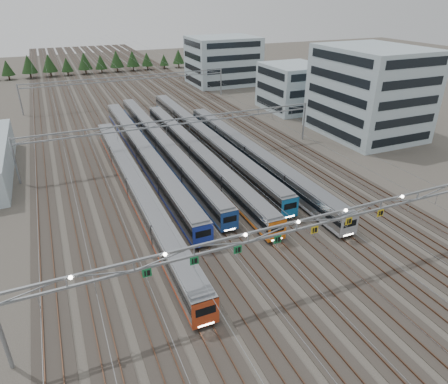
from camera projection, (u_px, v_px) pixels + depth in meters
name	position (u px, v px, depth m)	size (l,w,h in m)	color
ground	(291.00, 282.00, 44.28)	(400.00, 400.00, 0.00)	#47423A
track_bed	(121.00, 89.00, 125.42)	(54.00, 260.00, 5.42)	#2D2823
train_a	(136.00, 187.00, 61.18)	(2.75, 59.25, 3.58)	black
train_b	(143.00, 152.00, 74.39)	(2.75, 62.83, 3.58)	black
train_c	(162.00, 144.00, 78.72)	(2.59, 65.28, 3.37)	black
train_d	(196.00, 153.00, 74.22)	(2.60, 59.35, 3.38)	black
train_e	(204.00, 137.00, 81.91)	(2.74, 65.89, 3.56)	black
train_f	(251.00, 154.00, 73.55)	(2.70, 55.51, 3.52)	black
gantry_near	(297.00, 228.00, 40.98)	(56.36, 0.61, 8.08)	gray
gantry_mid	(178.00, 126.00, 74.13)	(56.36, 0.36, 8.00)	gray
gantry_far	(129.00, 82.00, 110.95)	(56.36, 0.36, 8.00)	gray
depot_bldg_south	(369.00, 92.00, 86.28)	(18.00, 22.00, 18.68)	#9EB3BC
depot_bldg_mid	(293.00, 87.00, 106.53)	(14.00, 16.00, 11.82)	#9EB3BC
depot_bldg_north	(223.00, 61.00, 135.95)	(22.00, 18.00, 15.38)	#9EB3BC
treeline	(82.00, 63.00, 152.78)	(81.20, 5.60, 7.02)	#332114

